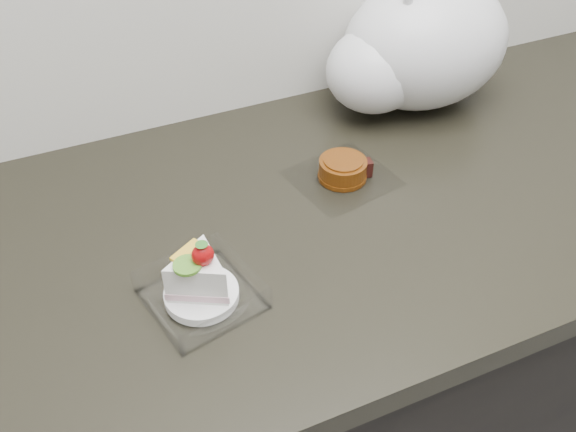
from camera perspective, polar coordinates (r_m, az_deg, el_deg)
The scene contains 4 objects.
counter at distance 1.31m, azimuth 4.50°, elevation -13.74°, with size 2.04×0.64×0.90m.
cake_tray at distance 0.81m, azimuth -7.80°, elevation -6.11°, with size 0.15×0.15×0.10m.
mooncake_wrap at distance 1.00m, azimuth 4.95°, elevation 4.04°, with size 0.17×0.16×0.04m.
plastic_bag at distance 1.16m, azimuth 11.31°, elevation 14.49°, with size 0.38×0.31×0.28m.
Camera 1 is at (-0.39, 1.04, 1.52)m, focal length 40.00 mm.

